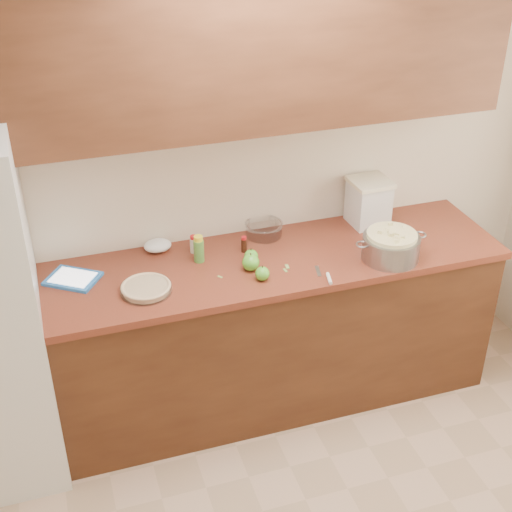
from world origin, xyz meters
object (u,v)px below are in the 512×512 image
object	(u,v)px
pie	(146,288)
tablet	(73,279)
flour_canister	(368,202)
colander	(391,246)

from	to	relation	value
pie	tablet	world-z (taller)	pie
pie	flour_canister	distance (m)	1.37
tablet	flour_canister	bearing A→B (deg)	38.36
pie	colander	bearing A→B (deg)	-3.43
pie	colander	size ratio (longest dim) A/B	0.63
pie	flour_canister	bearing A→B (deg)	13.46
pie	colander	xyz separation A→B (m)	(1.27, -0.08, 0.05)
pie	tablet	xyz separation A→B (m)	(-0.33, 0.22, -0.01)
pie	colander	distance (m)	1.27
pie	tablet	distance (m)	0.39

